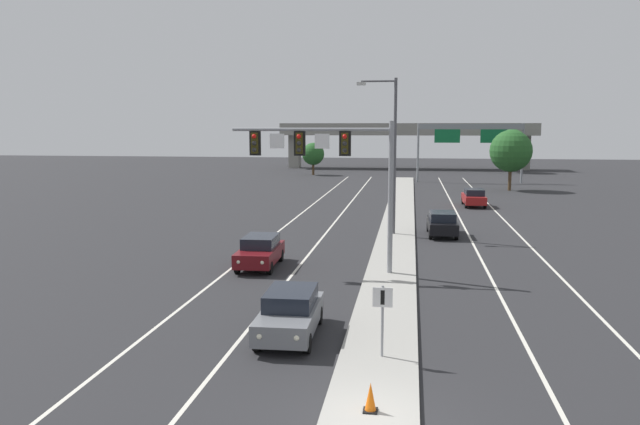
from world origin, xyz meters
TOP-DOWN VIEW (x-y plane):
  - ground_plane at (0.00, 0.00)m, footprint 260.00×260.00m
  - median_island at (0.00, 18.00)m, footprint 2.40×110.00m
  - lane_stripe_oncoming_center at (-4.70, 25.00)m, footprint 0.14×100.00m
  - lane_stripe_receding_center at (4.70, 25.00)m, footprint 0.14×100.00m
  - edge_stripe_left at (-8.00, 25.00)m, footprint 0.14×100.00m
  - edge_stripe_right at (8.00, 25.00)m, footprint 0.14×100.00m
  - overhead_signal_mast at (-2.78, 15.40)m, footprint 7.74×0.44m
  - median_sign_post at (0.10, 4.21)m, footprint 0.60×0.10m
  - street_lamp_median at (-0.41, 26.60)m, footprint 2.58×0.28m
  - car_oncoming_grey at (-3.10, 6.08)m, footprint 1.90×4.50m
  - car_oncoming_darkred at (-6.64, 16.36)m, footprint 1.93×4.51m
  - car_receding_black at (2.95, 27.11)m, footprint 1.90×4.50m
  - car_receding_red at (6.48, 43.06)m, footprint 1.88×4.49m
  - traffic_cone_median_nose at (-0.00, 0.42)m, footprint 0.36×0.36m
  - highway_sign_gantry at (8.20, 67.98)m, footprint 13.28×0.42m
  - overpass_bridge at (0.00, 93.53)m, footprint 42.40×6.40m
  - tree_far_right_b at (11.80, 58.13)m, footprint 4.66×4.66m
  - tree_far_right_a at (16.24, 86.78)m, footprint 4.66×4.66m
  - tree_far_left_c at (-13.45, 77.53)m, footprint 3.28×3.28m

SIDE VIEW (x-z plane):
  - ground_plane at x=0.00m, z-range 0.00..0.00m
  - lane_stripe_oncoming_center at x=-4.70m, z-range 0.00..0.01m
  - lane_stripe_receding_center at x=4.70m, z-range 0.00..0.01m
  - edge_stripe_left at x=-8.00m, z-range 0.00..0.01m
  - edge_stripe_right at x=8.00m, z-range 0.00..0.01m
  - median_island at x=0.00m, z-range 0.00..0.15m
  - traffic_cone_median_nose at x=0.00m, z-range 0.14..0.88m
  - car_oncoming_grey at x=-3.10m, z-range 0.03..1.61m
  - car_oncoming_darkred at x=-6.64m, z-range 0.03..1.61m
  - car_receding_black at x=2.95m, z-range 0.03..1.61m
  - car_receding_red at x=6.48m, z-range 0.03..1.61m
  - median_sign_post at x=0.10m, z-range 0.49..2.69m
  - tree_far_left_c at x=-13.45m, z-range 0.72..5.47m
  - tree_far_right_a at x=16.24m, z-range 1.03..7.77m
  - tree_far_right_b at x=11.80m, z-range 1.03..7.77m
  - overhead_signal_mast at x=-2.78m, z-range 1.91..9.11m
  - overpass_bridge at x=0.00m, z-range 1.96..9.61m
  - street_lamp_median at x=-0.41m, z-range 0.79..10.79m
  - highway_sign_gantry at x=8.20m, z-range 2.41..9.91m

